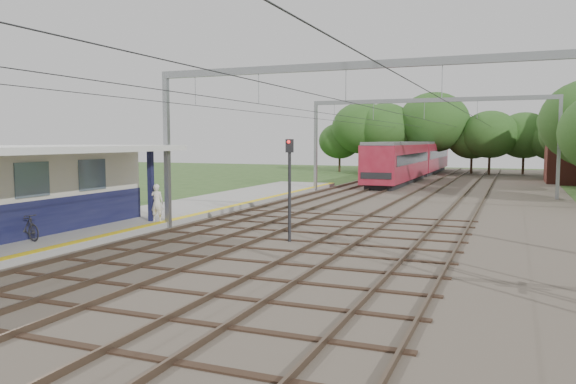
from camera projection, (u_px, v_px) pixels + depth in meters
The scene contains 10 objects.
ballast_bed at pixel (423, 203), 35.66m from camera, with size 18.00×90.00×0.10m, color #473D33.
platform at pixel (109, 226), 25.19m from camera, with size 5.00×52.00×0.35m, color gray.
yellow_stripe at pixel (150, 225), 24.33m from camera, with size 0.45×52.00×0.01m, color yellow.
rail_tracks at pixel (384, 199), 36.59m from camera, with size 11.80×88.00×0.15m.
catenary_system at pixel (401, 113), 31.04m from camera, with size 17.22×88.00×7.00m.
tree_band at pixel (461, 132), 60.30m from camera, with size 31.72×30.88×8.82m.
person at pixel (157, 203), 25.30m from camera, with size 0.62×0.41×1.70m, color white.
bicycle at pixel (25, 227), 20.48m from camera, with size 0.48×1.69×1.02m, color black.
train at pixel (415, 158), 59.31m from camera, with size 2.87×35.71×3.77m.
signal_post at pixel (290, 180), 21.47m from camera, with size 0.29×0.26×4.05m.
Camera 1 is at (9.34, -6.08, 4.00)m, focal length 35.00 mm.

